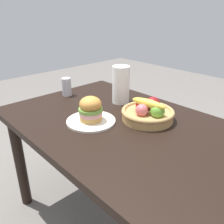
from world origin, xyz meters
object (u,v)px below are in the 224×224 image
at_px(fruit_basket, 148,112).
at_px(paper_towel_roll, 121,85).
at_px(sandwich, 91,109).
at_px(soda_can, 67,87).
at_px(plate, 91,121).

distance_m(fruit_basket, paper_towel_roll, 0.31).
bearing_deg(sandwich, soda_can, 162.38).
relative_size(plate, paper_towel_roll, 1.11).
height_order(sandwich, paper_towel_roll, paper_towel_roll).
height_order(plate, sandwich, sandwich).
bearing_deg(sandwich, plate, -26.57).
xyz_separation_m(soda_can, fruit_basket, (0.65, 0.10, -0.02)).
distance_m(plate, paper_towel_roll, 0.36).
xyz_separation_m(plate, sandwich, (-0.00, 0.00, 0.07)).
bearing_deg(fruit_basket, paper_towel_roll, 164.71).
distance_m(sandwich, soda_can, 0.48).
height_order(plate, fruit_basket, fruit_basket).
bearing_deg(fruit_basket, plate, -128.39).
height_order(sandwich, fruit_basket, sandwich).
bearing_deg(soda_can, fruit_basket, 8.92).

